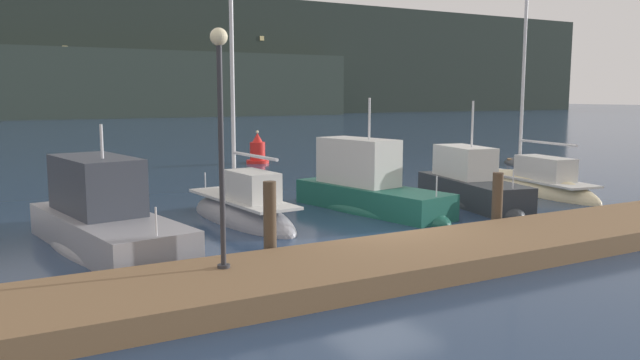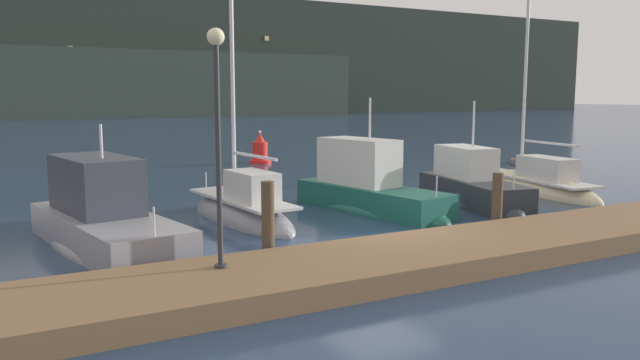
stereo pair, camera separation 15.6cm
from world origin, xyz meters
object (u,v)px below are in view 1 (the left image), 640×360
at_px(motorboat_berth_2, 106,230).
at_px(sailboat_berth_6, 530,187).
at_px(motorboat_berth_5, 471,194).
at_px(dock_lamppost, 220,112).
at_px(rowboat_adrift, 516,163).
at_px(motorboat_berth_4, 368,197).
at_px(channel_buoy, 258,151).
at_px(sailboat_berth_3, 243,215).

height_order(motorboat_berth_2, sailboat_berth_6, sailboat_berth_6).
xyz_separation_m(motorboat_berth_2, motorboat_berth_5, (11.93, 0.40, -0.10)).
relative_size(dock_lamppost, rowboat_adrift, 1.33).
bearing_deg(motorboat_berth_4, motorboat_berth_5, -10.23).
xyz_separation_m(motorboat_berth_2, channel_buoy, (10.64, 15.57, 0.21)).
xyz_separation_m(channel_buoy, dock_lamppost, (-9.32, -20.13, 2.73)).
distance_m(motorboat_berth_2, channel_buoy, 18.86).
bearing_deg(dock_lamppost, motorboat_berth_2, 106.11).
bearing_deg(dock_lamppost, channel_buoy, 65.15).
bearing_deg(sailboat_berth_6, channel_buoy, 109.91).
xyz_separation_m(motorboat_berth_2, sailboat_berth_6, (15.79, 1.35, -0.27)).
bearing_deg(channel_buoy, motorboat_berth_2, -124.34).
xyz_separation_m(sailboat_berth_6, channel_buoy, (-5.15, 14.21, 0.48)).
distance_m(sailboat_berth_3, channel_buoy, 15.63).
bearing_deg(rowboat_adrift, motorboat_berth_4, -152.30).
relative_size(motorboat_berth_2, motorboat_berth_5, 1.21).
distance_m(motorboat_berth_2, motorboat_berth_5, 11.94).
xyz_separation_m(channel_buoy, rowboat_adrift, (12.10, -6.90, -0.63)).
bearing_deg(channel_buoy, sailboat_berth_6, -70.09).
bearing_deg(motorboat_berth_4, sailboat_berth_3, 175.56).
height_order(sailboat_berth_3, motorboat_berth_5, sailboat_berth_3).
bearing_deg(motorboat_berth_5, dock_lamppost, -154.97).
bearing_deg(sailboat_berth_3, motorboat_berth_2, -161.20).
bearing_deg(dock_lamppost, motorboat_berth_5, 25.03).
xyz_separation_m(motorboat_berth_4, sailboat_berth_6, (7.54, 0.29, -0.26)).
bearing_deg(motorboat_berth_2, motorboat_berth_5, 1.92).
relative_size(channel_buoy, rowboat_adrift, 0.53).
height_order(motorboat_berth_2, motorboat_berth_5, motorboat_berth_5).
distance_m(motorboat_berth_4, rowboat_adrift, 16.36).
height_order(motorboat_berth_5, sailboat_berth_6, sailboat_berth_6).
xyz_separation_m(motorboat_berth_2, rowboat_adrift, (22.73, 8.67, -0.42)).
height_order(sailboat_berth_3, rowboat_adrift, sailboat_berth_3).
relative_size(motorboat_berth_2, dock_lamppost, 1.56).
bearing_deg(channel_buoy, dock_lamppost, -114.85).
distance_m(motorboat_berth_2, dock_lamppost, 5.58).
relative_size(motorboat_berth_5, dock_lamppost, 1.29).
distance_m(sailboat_berth_3, motorboat_berth_4, 4.19).
distance_m(motorboat_berth_2, sailboat_berth_6, 15.85).
xyz_separation_m(motorboat_berth_4, channel_buoy, (2.39, 14.50, 0.22)).
bearing_deg(rowboat_adrift, sailboat_berth_3, -158.68).
distance_m(motorboat_berth_4, motorboat_berth_5, 3.75).
bearing_deg(motorboat_berth_2, motorboat_berth_4, 7.35).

